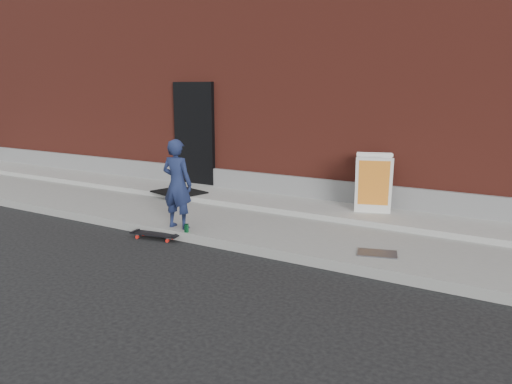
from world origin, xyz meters
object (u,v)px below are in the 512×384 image
Objects in this scene: skateboard at (155,235)px; pizza_sign at (373,183)px; child at (177,184)px; soda_can at (186,228)px.

skateboard is 3.85m from pizza_sign.
soda_can is (0.28, -0.15, -0.66)m from child.
child is 0.74m from soda_can.
skateboard is at bearing 50.11° from child.
skateboard is (-0.23, -0.32, -0.80)m from child.
skateboard is 0.56m from soda_can.
soda_can is (-2.24, -2.42, -0.55)m from pizza_sign.
child reaches higher than pizza_sign.
soda_can is at bearing 18.27° from skateboard.
child reaches higher than soda_can.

